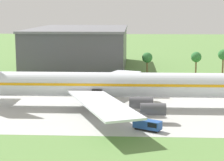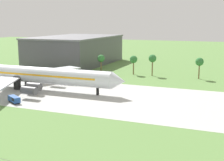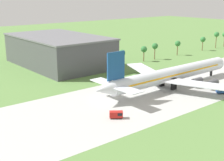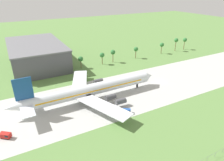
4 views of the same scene
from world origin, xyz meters
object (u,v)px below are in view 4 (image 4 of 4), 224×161
at_px(jet_airliner, 90,90).
at_px(baggage_tug, 125,111).
at_px(catering_van, 6,135).
at_px(terminal_building, 36,54).

xyz_separation_m(jet_airliner, baggage_tug, (9.40, -19.12, -4.33)).
distance_m(baggage_tug, catering_van, 49.86).
height_order(jet_airliner, baggage_tug, jet_airliner).
bearing_deg(jet_airliner, terminal_building, 102.42).
xyz_separation_m(catering_van, terminal_building, (25.13, 79.02, 6.85)).
height_order(baggage_tug, terminal_building, terminal_building).
distance_m(jet_airliner, terminal_building, 68.81).
height_order(catering_van, terminal_building, terminal_building).
xyz_separation_m(jet_airliner, catering_van, (-39.93, -11.87, -4.20)).
bearing_deg(terminal_building, catering_van, -107.64).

